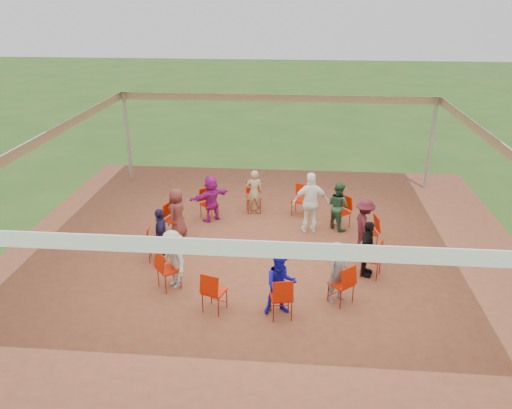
# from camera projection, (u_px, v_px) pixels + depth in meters

# --- Properties ---
(ground) EXTENTS (80.00, 80.00, 0.00)m
(ground) POSITION_uv_depth(u_px,v_px,m) (265.00, 254.00, 12.41)
(ground) COLOR #294B17
(ground) RESTS_ON ground
(dirt_patch) EXTENTS (13.00, 13.00, 0.00)m
(dirt_patch) POSITION_uv_depth(u_px,v_px,m) (265.00, 254.00, 12.41)
(dirt_patch) COLOR brown
(dirt_patch) RESTS_ON ground
(tent) EXTENTS (10.33, 10.33, 3.00)m
(tent) POSITION_uv_depth(u_px,v_px,m) (265.00, 163.00, 11.49)
(tent) COLOR #B2B2B7
(tent) RESTS_ON ground
(chair_0) EXTENTS (0.55, 0.54, 0.90)m
(chair_0) POSITION_uv_depth(u_px,v_px,m) (371.00, 259.00, 11.26)
(chair_0) COLOR #B51600
(chair_0) RESTS_ON ground
(chair_1) EXTENTS (0.51, 0.50, 0.90)m
(chair_1) POSITION_uv_depth(u_px,v_px,m) (368.00, 233.00, 12.50)
(chair_1) COLOR #B51600
(chair_1) RESTS_ON ground
(chair_2) EXTENTS (0.61, 0.61, 0.90)m
(chair_2) POSITION_uv_depth(u_px,v_px,m) (341.00, 212.00, 13.66)
(chair_2) COLOR #B51600
(chair_2) RESTS_ON ground
(chair_3) EXTENTS (0.54, 0.55, 0.90)m
(chair_3) POSITION_uv_depth(u_px,v_px,m) (300.00, 200.00, 14.44)
(chair_3) COLOR #B51600
(chair_3) RESTS_ON ground
(chair_4) EXTENTS (0.50, 0.51, 0.90)m
(chair_4) POSITION_uv_depth(u_px,v_px,m) (254.00, 198.00, 14.63)
(chair_4) COLOR #B51600
(chair_4) RESTS_ON ground
(chair_5) EXTENTS (0.61, 0.61, 0.90)m
(chair_5) POSITION_uv_depth(u_px,v_px,m) (209.00, 204.00, 14.18)
(chair_5) COLOR #B51600
(chair_5) RESTS_ON ground
(chair_6) EXTENTS (0.55, 0.54, 0.90)m
(chair_6) POSITION_uv_depth(u_px,v_px,m) (174.00, 220.00, 13.21)
(chair_6) COLOR #B51600
(chair_6) RESTS_ON ground
(chair_7) EXTENTS (0.51, 0.50, 0.90)m
(chair_7) POSITION_uv_depth(u_px,v_px,m) (157.00, 243.00, 11.97)
(chair_7) COLOR #B51600
(chair_7) RESTS_ON ground
(chair_8) EXTENTS (0.61, 0.61, 0.90)m
(chair_8) POSITION_uv_depth(u_px,v_px,m) (169.00, 270.00, 10.81)
(chair_8) COLOR #B51600
(chair_8) RESTS_ON ground
(chair_9) EXTENTS (0.54, 0.55, 0.90)m
(chair_9) POSITION_uv_depth(u_px,v_px,m) (214.00, 291.00, 10.03)
(chair_9) COLOR #B51600
(chair_9) RESTS_ON ground
(chair_10) EXTENTS (0.50, 0.51, 0.90)m
(chair_10) POSITION_uv_depth(u_px,v_px,m) (281.00, 297.00, 9.84)
(chair_10) COLOR #B51600
(chair_10) RESTS_ON ground
(chair_11) EXTENTS (0.61, 0.61, 0.90)m
(chair_11) POSITION_uv_depth(u_px,v_px,m) (341.00, 284.00, 10.29)
(chair_11) COLOR #B51600
(chair_11) RESTS_ON ground
(person_seated_0) EXTENTS (0.63, 0.87, 1.34)m
(person_seated_0) POSITION_uv_depth(u_px,v_px,m) (367.00, 249.00, 11.22)
(person_seated_0) COLOR black
(person_seated_0) RESTS_ON ground
(person_seated_1) EXTENTS (0.59, 0.93, 1.34)m
(person_seated_1) POSITION_uv_depth(u_px,v_px,m) (364.00, 225.00, 12.40)
(person_seated_1) COLOR #45131C
(person_seated_1) RESTS_ON ground
(person_seated_2) EXTENTS (0.71, 0.73, 1.34)m
(person_seated_2) POSITION_uv_depth(u_px,v_px,m) (338.00, 206.00, 13.51)
(person_seated_2) COLOR #264B2F
(person_seated_2) RESTS_ON ground
(person_seated_3) EXTENTS (0.54, 0.41, 1.34)m
(person_seated_3) POSITION_uv_depth(u_px,v_px,m) (254.00, 192.00, 14.43)
(person_seated_3) COLOR #968159
(person_seated_3) RESTS_ON ground
(person_seated_4) EXTENTS (1.24, 1.16, 1.34)m
(person_seated_4) POSITION_uv_depth(u_px,v_px,m) (211.00, 198.00, 14.00)
(person_seated_4) COLOR #95167B
(person_seated_4) RESTS_ON ground
(person_seated_5) EXTENTS (0.56, 0.74, 1.34)m
(person_seated_5) POSITION_uv_depth(u_px,v_px,m) (177.00, 213.00, 13.07)
(person_seated_5) COLOR #572622
(person_seated_5) RESTS_ON ground
(person_seated_6) EXTENTS (0.55, 0.85, 1.34)m
(person_seated_6) POSITION_uv_depth(u_px,v_px,m) (161.00, 234.00, 11.90)
(person_seated_6) COLOR #1F1A3E
(person_seated_6) RESTS_ON ground
(person_seated_7) EXTENTS (0.89, 0.93, 1.34)m
(person_seated_7) POSITION_uv_depth(u_px,v_px,m) (173.00, 259.00, 10.79)
(person_seated_7) COLOR #A09E8D
(person_seated_7) RESTS_ON ground
(person_seated_8) EXTENTS (0.71, 0.49, 1.34)m
(person_seated_8) POSITION_uv_depth(u_px,v_px,m) (281.00, 284.00, 9.86)
(person_seated_8) COLOR #1714B9
(person_seated_8) RESTS_ON ground
(person_seated_9) EXTENTS (0.58, 0.56, 1.34)m
(person_seated_9) POSITION_uv_depth(u_px,v_px,m) (338.00, 272.00, 10.29)
(person_seated_9) COLOR slate
(person_seated_9) RESTS_ON ground
(standing_person) EXTENTS (1.05, 0.65, 1.68)m
(standing_person) POSITION_uv_depth(u_px,v_px,m) (311.00, 203.00, 13.26)
(standing_person) COLOR white
(standing_person) RESTS_ON ground
(cable_coil) EXTENTS (0.46, 0.46, 0.03)m
(cable_coil) POSITION_uv_depth(u_px,v_px,m) (281.00, 257.00, 12.19)
(cable_coil) COLOR black
(cable_coil) RESTS_ON ground
(laptop) EXTENTS (0.37, 0.42, 0.24)m
(laptop) POSITION_uv_depth(u_px,v_px,m) (360.00, 249.00, 11.29)
(laptop) COLOR #B7B7BC
(laptop) RESTS_ON ground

